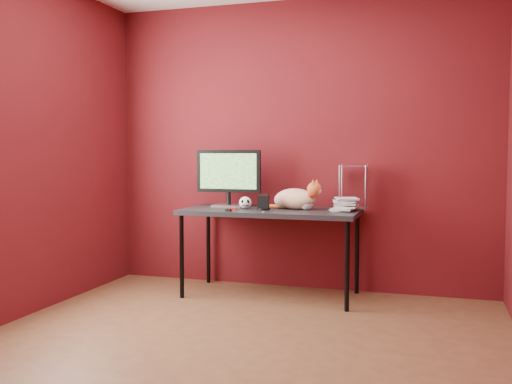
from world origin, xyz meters
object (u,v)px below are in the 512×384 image
(desk, at_px, (271,215))
(skull_mug, at_px, (245,203))
(book_stack, at_px, (335,138))
(monitor, at_px, (229,175))
(cat, at_px, (295,199))
(speaker, at_px, (264,203))

(desk, height_order, skull_mug, skull_mug)
(desk, bearing_deg, skull_mug, -166.94)
(skull_mug, height_order, book_stack, book_stack)
(monitor, relative_size, skull_mug, 5.17)
(cat, xyz_separation_m, skull_mug, (-0.42, -0.11, -0.04))
(desk, relative_size, monitor, 2.56)
(cat, distance_m, skull_mug, 0.43)
(cat, distance_m, book_stack, 0.62)
(monitor, xyz_separation_m, book_stack, (0.96, -0.02, 0.32))
(speaker, xyz_separation_m, book_stack, (0.58, 0.16, 0.55))
(desk, xyz_separation_m, monitor, (-0.42, 0.09, 0.33))
(desk, xyz_separation_m, skull_mug, (-0.21, -0.05, 0.10))
(desk, distance_m, cat, 0.25)
(monitor, distance_m, speaker, 0.47)
(desk, relative_size, book_stack, 1.24)
(monitor, height_order, skull_mug, monitor)
(desk, relative_size, speaker, 11.94)
(skull_mug, bearing_deg, speaker, -28.15)
(cat, relative_size, book_stack, 0.46)
(speaker, bearing_deg, desk, 56.02)
(skull_mug, xyz_separation_m, speaker, (0.17, -0.03, 0.00))
(desk, relative_size, cat, 2.68)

